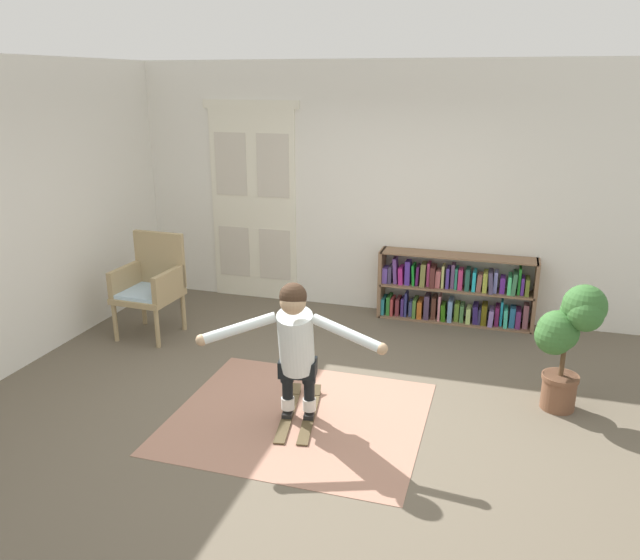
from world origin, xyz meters
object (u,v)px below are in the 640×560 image
at_px(wicker_chair, 151,283).
at_px(potted_plant, 569,330).
at_px(skis_pair, 299,413).
at_px(person_skier, 296,341).
at_px(bookshelf, 455,293).

distance_m(wicker_chair, potted_plant, 4.23).
height_order(skis_pair, person_skier, person_skier).
bearing_deg(skis_pair, wicker_chair, 149.44).
xyz_separation_m(bookshelf, potted_plant, (1.07, -1.77, 0.36)).
bearing_deg(potted_plant, bookshelf, 121.13).
distance_m(potted_plant, person_skier, 2.27).
xyz_separation_m(wicker_chair, skis_pair, (2.11, -1.24, -0.56)).
distance_m(bookshelf, person_skier, 2.90).
height_order(wicker_chair, person_skier, person_skier).
relative_size(potted_plant, person_skier, 0.77).
relative_size(bookshelf, wicker_chair, 1.60).
xyz_separation_m(wicker_chair, potted_plant, (4.20, -0.46, 0.13)).
bearing_deg(skis_pair, person_skier, -79.97).
xyz_separation_m(bookshelf, skis_pair, (-1.03, -2.55, -0.33)).
bearing_deg(potted_plant, skis_pair, -159.58).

